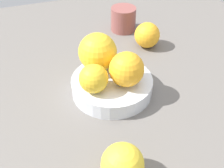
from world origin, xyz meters
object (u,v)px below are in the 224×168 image
(orange_in_bowl_1, at_px, (127,69))
(orange_in_bowl_2, at_px, (98,52))
(orange_loose_0, at_px, (123,164))
(orange_loose_1, at_px, (147,35))
(orange_in_bowl_0, at_px, (94,79))
(ceramic_cup, at_px, (123,19))
(fruit_bowl, at_px, (112,86))

(orange_in_bowl_1, height_order, orange_in_bowl_2, orange_in_bowl_2)
(orange_loose_0, distance_m, orange_loose_1, 0.42)
(orange_loose_0, bearing_deg, orange_in_bowl_1, 66.58)
(orange_in_bowl_0, bearing_deg, ceramic_cup, 58.05)
(orange_loose_0, bearing_deg, ceramic_cup, 68.43)
(fruit_bowl, distance_m, ceramic_cup, 0.29)
(orange_in_bowl_1, bearing_deg, ceramic_cup, 69.66)
(fruit_bowl, xyz_separation_m, orange_in_bowl_1, (0.02, -0.02, 0.06))
(orange_in_bowl_2, distance_m, orange_loose_1, 0.20)
(fruit_bowl, xyz_separation_m, orange_in_bowl_2, (-0.02, 0.05, 0.06))
(orange_in_bowl_0, distance_m, orange_in_bowl_2, 0.08)
(orange_in_bowl_1, bearing_deg, orange_loose_0, -113.42)
(orange_in_bowl_2, bearing_deg, ceramic_cup, 55.49)
(orange_in_bowl_0, xyz_separation_m, ceramic_cup, (0.18, 0.28, -0.03))
(orange_loose_1, bearing_deg, fruit_bowl, -136.02)
(orange_in_bowl_1, relative_size, orange_loose_0, 1.06)
(orange_in_bowl_0, distance_m, ceramic_cup, 0.33)
(orange_in_bowl_0, relative_size, orange_in_bowl_2, 0.70)
(orange_in_bowl_0, distance_m, orange_loose_1, 0.27)
(orange_in_bowl_0, relative_size, ceramic_cup, 0.81)
(orange_in_bowl_0, relative_size, orange_loose_1, 0.87)
(fruit_bowl, distance_m, orange_loose_0, 0.22)
(orange_in_bowl_0, distance_m, orange_in_bowl_1, 0.07)
(fruit_bowl, distance_m, orange_in_bowl_2, 0.08)
(fruit_bowl, bearing_deg, orange_loose_0, -105.15)
(orange_in_bowl_2, xyz_separation_m, ceramic_cup, (0.14, 0.21, -0.04))
(orange_loose_1, xyz_separation_m, ceramic_cup, (-0.03, 0.11, 0.00))
(fruit_bowl, height_order, orange_in_bowl_1, orange_in_bowl_1)
(orange_in_bowl_0, xyz_separation_m, orange_loose_1, (0.20, 0.17, -0.03))
(orange_in_bowl_1, bearing_deg, fruit_bowl, 135.80)
(orange_in_bowl_0, relative_size, orange_loose_0, 0.86)
(fruit_bowl, xyz_separation_m, orange_loose_1, (0.15, 0.15, 0.02))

